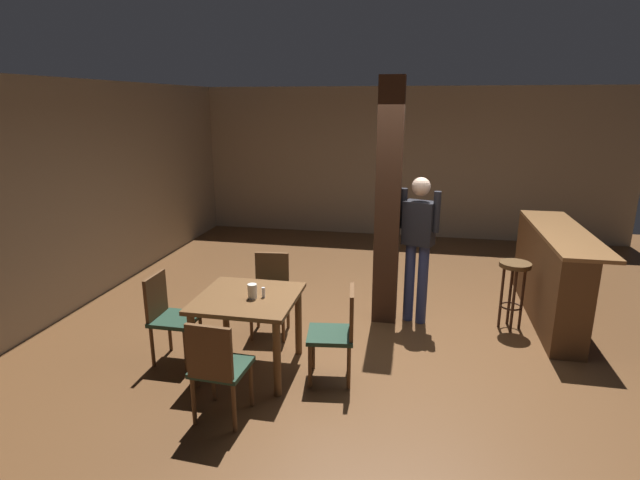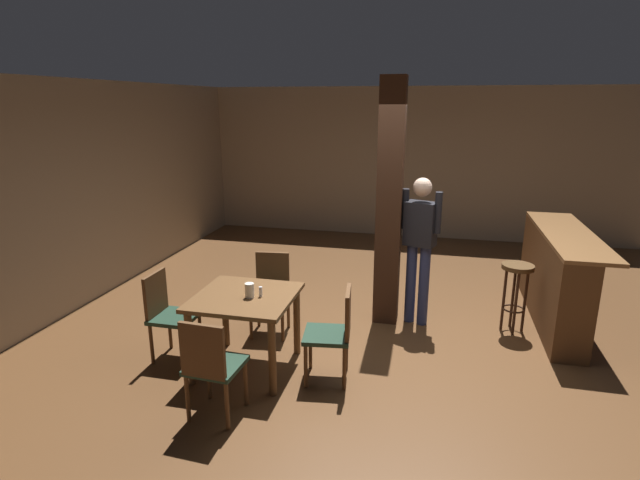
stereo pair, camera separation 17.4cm
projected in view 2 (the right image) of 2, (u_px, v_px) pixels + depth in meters
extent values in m
plane|color=brown|center=(393.00, 338.00, 5.53)|extent=(10.80, 10.80, 0.00)
cube|color=gray|center=(418.00, 164.00, 9.37)|extent=(8.00, 0.10, 2.80)
cube|color=gray|center=(66.00, 198.00, 6.04)|extent=(0.10, 9.00, 2.80)
cube|color=#382114|center=(389.00, 205.00, 5.63)|extent=(0.28, 0.28, 2.80)
cube|color=brown|center=(245.00, 297.00, 4.72)|extent=(0.93, 0.93, 0.04)
cylinder|color=brown|center=(297.00, 321.00, 5.10)|extent=(0.07, 0.07, 0.72)
cylinder|color=brown|center=(225.00, 314.00, 5.28)|extent=(0.07, 0.07, 0.72)
cylinder|color=brown|center=(272.00, 358.00, 4.37)|extent=(0.07, 0.07, 0.72)
cylinder|color=brown|center=(190.00, 348.00, 4.54)|extent=(0.07, 0.07, 0.72)
cube|color=#1E3828|center=(270.00, 296.00, 5.51)|extent=(0.46, 0.46, 0.04)
cube|color=brown|center=(273.00, 271.00, 5.63)|extent=(0.38, 0.08, 0.45)
cylinder|color=brown|center=(283.00, 322.00, 5.38)|extent=(0.04, 0.04, 0.43)
cylinder|color=brown|center=(251.00, 321.00, 5.42)|extent=(0.04, 0.04, 0.43)
cylinder|color=brown|center=(288.00, 309.00, 5.72)|extent=(0.04, 0.04, 0.43)
cylinder|color=brown|center=(258.00, 308.00, 5.76)|extent=(0.04, 0.04, 0.43)
cube|color=#1E3828|center=(327.00, 335.00, 4.60)|extent=(0.47, 0.47, 0.04)
cube|color=brown|center=(348.00, 313.00, 4.52)|extent=(0.08, 0.38, 0.45)
cylinder|color=brown|center=(306.00, 365.00, 4.51)|extent=(0.04, 0.04, 0.43)
cylinder|color=brown|center=(310.00, 347.00, 4.84)|extent=(0.04, 0.04, 0.43)
cylinder|color=brown|center=(344.00, 367.00, 4.47)|extent=(0.04, 0.04, 0.43)
cylinder|color=brown|center=(346.00, 349.00, 4.81)|extent=(0.04, 0.04, 0.43)
cube|color=#1E3828|center=(216.00, 365.00, 4.07)|extent=(0.44, 0.44, 0.04)
cube|color=brown|center=(202.00, 351.00, 3.83)|extent=(0.38, 0.06, 0.45)
cylinder|color=brown|center=(209.00, 376.00, 4.34)|extent=(0.04, 0.04, 0.43)
cylinder|color=brown|center=(246.00, 382.00, 4.24)|extent=(0.04, 0.04, 0.43)
cylinder|color=brown|center=(188.00, 398.00, 4.01)|extent=(0.04, 0.04, 0.43)
cylinder|color=brown|center=(227.00, 405.00, 3.92)|extent=(0.04, 0.04, 0.43)
cube|color=#1E3828|center=(175.00, 317.00, 4.98)|extent=(0.42, 0.42, 0.04)
cube|color=brown|center=(156.00, 294.00, 4.96)|extent=(0.04, 0.38, 0.45)
cylinder|color=brown|center=(200.00, 332.00, 5.16)|extent=(0.04, 0.04, 0.43)
cylinder|color=brown|center=(184.00, 348.00, 4.83)|extent=(0.04, 0.04, 0.43)
cylinder|color=brown|center=(170.00, 328.00, 5.24)|extent=(0.04, 0.04, 0.43)
cylinder|color=brown|center=(152.00, 344.00, 4.91)|extent=(0.04, 0.04, 0.43)
cylinder|color=silver|center=(249.00, 290.00, 4.64)|extent=(0.09, 0.09, 0.14)
cylinder|color=silver|center=(261.00, 292.00, 4.67)|extent=(0.03, 0.03, 0.10)
cube|color=black|center=(421.00, 224.00, 5.60)|extent=(0.39, 0.30, 0.50)
sphere|color=beige|center=(423.00, 187.00, 5.49)|extent=(0.27, 0.27, 0.21)
cylinder|color=navy|center=(424.00, 286.00, 5.75)|extent=(0.15, 0.15, 0.95)
cylinder|color=navy|center=(411.00, 283.00, 5.84)|extent=(0.15, 0.15, 0.95)
cylinder|color=black|center=(438.00, 213.00, 5.46)|extent=(0.10, 0.10, 0.46)
cylinder|color=black|center=(405.00, 209.00, 5.66)|extent=(0.10, 0.10, 0.46)
cube|color=brown|center=(568.00, 235.00, 5.69)|extent=(0.56, 2.23, 0.04)
cube|color=brown|center=(553.00, 278.00, 5.86)|extent=(0.36, 2.23, 1.04)
cylinder|color=#4C3319|center=(518.00, 267.00, 5.49)|extent=(0.34, 0.34, 0.05)
torus|color=#382114|center=(513.00, 309.00, 5.63)|extent=(0.24, 0.24, 0.02)
cylinder|color=#382114|center=(513.00, 297.00, 5.71)|extent=(0.03, 0.03, 0.74)
cylinder|color=#382114|center=(516.00, 304.00, 5.50)|extent=(0.03, 0.03, 0.74)
cylinder|color=#382114|center=(525.00, 301.00, 5.58)|extent=(0.03, 0.03, 0.74)
cylinder|color=#382114|center=(504.00, 299.00, 5.63)|extent=(0.03, 0.03, 0.74)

